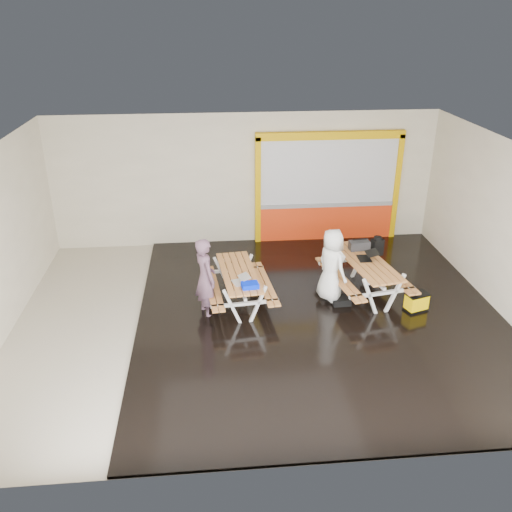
{
  "coord_description": "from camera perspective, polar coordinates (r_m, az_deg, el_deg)",
  "views": [
    {
      "loc": [
        -0.96,
        -9.48,
        5.85
      ],
      "look_at": [
        0.0,
        0.9,
        1.0
      ],
      "focal_mm": 37.5,
      "sensor_mm": 36.0,
      "label": 1
    }
  ],
  "objects": [
    {
      "name": "fluke_bag",
      "position": [
        11.75,
        16.74,
        -4.72
      ],
      "size": [
        0.53,
        0.43,
        0.4
      ],
      "color": "black",
      "rests_on": "deck"
    },
    {
      "name": "picnic_table_right",
      "position": [
        11.92,
        11.59,
        -1.37
      ],
      "size": [
        1.85,
        2.41,
        0.88
      ],
      "color": "#B37137",
      "rests_on": "deck"
    },
    {
      "name": "person_left",
      "position": [
        10.95,
        -5.42,
        -2.35
      ],
      "size": [
        0.63,
        0.75,
        1.73
      ],
      "primitive_type": "imported",
      "rotation": [
        0.0,
        0.0,
        1.98
      ],
      "color": "#654659",
      "rests_on": "deck"
    },
    {
      "name": "room",
      "position": [
        10.37,
        0.46,
        1.67
      ],
      "size": [
        10.02,
        8.02,
        3.52
      ],
      "color": "beige",
      "rests_on": "ground"
    },
    {
      "name": "laptop_right",
      "position": [
        11.9,
        11.76,
        -0.05
      ],
      "size": [
        0.43,
        0.38,
        0.18
      ],
      "color": "black",
      "rests_on": "picnic_table_right"
    },
    {
      "name": "backpack",
      "position": [
        12.78,
        12.78,
        1.03
      ],
      "size": [
        0.33,
        0.27,
        0.47
      ],
      "color": "black",
      "rests_on": "picnic_table_right"
    },
    {
      "name": "toolbox",
      "position": [
        12.31,
        10.96,
        1.13
      ],
      "size": [
        0.47,
        0.27,
        0.26
      ],
      "color": "black",
      "rests_on": "picnic_table_right"
    },
    {
      "name": "deck",
      "position": [
        11.34,
        6.76,
        -6.14
      ],
      "size": [
        7.5,
        7.98,
        0.05
      ],
      "primitive_type": "cube",
      "color": "black",
      "rests_on": "room"
    },
    {
      "name": "dark_case",
      "position": [
        11.68,
        9.06,
        -4.74
      ],
      "size": [
        0.4,
        0.31,
        0.15
      ],
      "primitive_type": "cube",
      "rotation": [
        0.0,
        0.0,
        0.04
      ],
      "color": "black",
      "rests_on": "deck"
    },
    {
      "name": "picnic_table_left",
      "position": [
        11.33,
        -1.85,
        -2.56
      ],
      "size": [
        1.56,
        2.15,
        0.81
      ],
      "color": "#B37137",
      "rests_on": "deck"
    },
    {
      "name": "person_right",
      "position": [
        11.42,
        8.06,
        -0.95
      ],
      "size": [
        0.81,
        0.93,
        1.6
      ],
      "primitive_type": "imported",
      "rotation": [
        0.0,
        0.0,
        2.03
      ],
      "color": "white",
      "rests_on": "deck"
    },
    {
      "name": "laptop_left",
      "position": [
        10.79,
        -1.67,
        -2.62
      ],
      "size": [
        0.41,
        0.39,
        0.14
      ],
      "color": "silver",
      "rests_on": "picnic_table_left"
    },
    {
      "name": "blue_pouch",
      "position": [
        10.61,
        -0.65,
        -3.13
      ],
      "size": [
        0.36,
        0.28,
        0.1
      ],
      "primitive_type": "cube",
      "rotation": [
        0.0,
        0.0,
        0.14
      ],
      "color": "#001EEF",
      "rests_on": "picnic_table_left"
    },
    {
      "name": "kiosk",
      "position": [
        14.47,
        7.65,
        6.99
      ],
      "size": [
        3.88,
        0.16,
        3.0
      ],
      "color": "#EF3A11",
      "rests_on": "room"
    }
  ]
}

